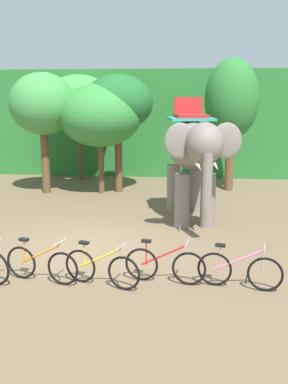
% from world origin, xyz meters
% --- Properties ---
extents(ground_plane, '(80.00, 80.00, 0.00)m').
position_xyz_m(ground_plane, '(0.00, 0.00, 0.00)').
color(ground_plane, brown).
extents(foliage_hedge, '(36.00, 6.00, 5.04)m').
position_xyz_m(foliage_hedge, '(0.00, 13.46, 2.52)').
color(foliage_hedge, '#28702D').
rests_on(foliage_hedge, ground).
extents(tree_left, '(2.56, 2.56, 4.72)m').
position_xyz_m(tree_left, '(-3.26, 6.50, 3.49)').
color(tree_left, brown).
rests_on(tree_left, ground).
extents(tree_right, '(3.18, 3.18, 4.77)m').
position_xyz_m(tree_right, '(-2.57, 9.44, 3.53)').
color(tree_right, brown).
rests_on(tree_right, ground).
extents(tree_center, '(3.24, 3.24, 4.31)m').
position_xyz_m(tree_center, '(-1.04, 6.66, 3.08)').
color(tree_center, brown).
rests_on(tree_center, ground).
extents(tree_far_right, '(2.75, 2.75, 4.66)m').
position_xyz_m(tree_far_right, '(-0.39, 6.98, 3.53)').
color(tree_far_right, brown).
rests_on(tree_far_right, ground).
extents(tree_center_left, '(2.15, 2.15, 5.30)m').
position_xyz_m(tree_center_left, '(4.07, 7.79, 3.65)').
color(tree_center_left, brown).
rests_on(tree_center_left, ground).
extents(elephant, '(2.33, 4.24, 3.78)m').
position_xyz_m(elephant, '(2.55, 2.83, 2.20)').
color(elephant, slate).
rests_on(elephant, ground).
extents(bike_orange, '(1.67, 0.59, 0.92)m').
position_xyz_m(bike_orange, '(-0.54, -2.10, 0.39)').
color(bike_orange, black).
rests_on(bike_orange, ground).
extents(bike_yellow, '(1.65, 0.66, 0.92)m').
position_xyz_m(bike_yellow, '(0.75, -2.18, 0.39)').
color(bike_yellow, black).
rests_on(bike_yellow, ground).
extents(bike_red, '(1.70, 0.52, 0.92)m').
position_xyz_m(bike_red, '(2.02, -1.88, 0.39)').
color(bike_red, black).
rests_on(bike_red, ground).
extents(bike_pink, '(1.69, 0.52, 0.92)m').
position_xyz_m(bike_pink, '(3.53, -2.00, 0.39)').
color(bike_pink, black).
rests_on(bike_pink, ground).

